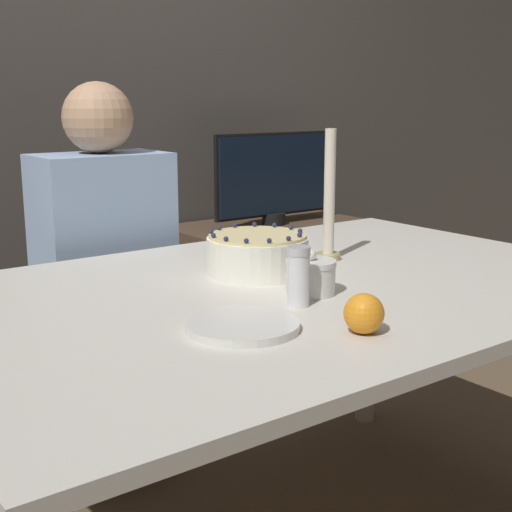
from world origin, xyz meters
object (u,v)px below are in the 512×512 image
Objects in this scene: cake at (256,254)px; sugar_bowl at (311,277)px; candle at (329,205)px; person_man_blue_shirt at (107,307)px; tv_monitor at (273,177)px; sugar_shaker at (298,276)px.

cake is 2.21× the size of sugar_bowl.
cake is at bearing -176.75° from candle.
sugar_bowl is 0.37m from candle.
person_man_blue_shirt is 2.13× the size of tv_monitor.
person_man_blue_shirt is 1.04m from tv_monitor.
candle is 1.10m from tv_monitor.
sugar_bowl is (-0.01, -0.22, -0.01)m from cake.
tv_monitor is at bearing 55.20° from sugar_bowl.
cake is 1.26m from tv_monitor.
tv_monitor is at bearing 53.85° from sugar_shaker.
tv_monitor reaches higher than sugar_shaker.
person_man_blue_shirt is at bearing 97.25° from sugar_bowl.
sugar_bowl is 0.10m from sugar_shaker.
candle is at bearing 121.32° from person_man_blue_shirt.
sugar_bowl is at bearing -138.84° from candle.
sugar_shaker is 0.37× the size of candle.
cake is 0.20× the size of person_man_blue_shirt.
person_man_blue_shirt is (-0.38, 0.62, -0.37)m from candle.
sugar_shaker is at bearing 91.55° from person_man_blue_shirt.
candle reaches higher than cake.
cake is at bearing 100.68° from person_man_blue_shirt.
cake is 0.22m from sugar_bowl.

